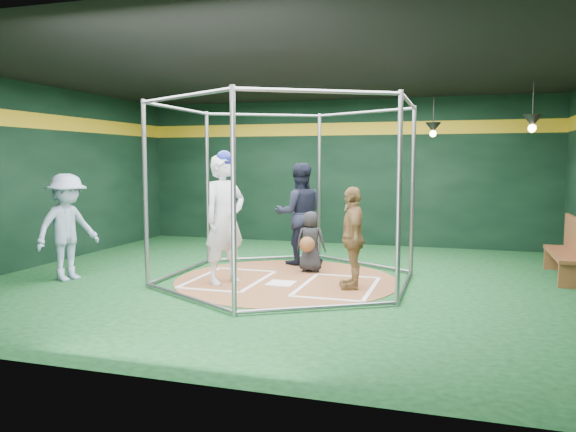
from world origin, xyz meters
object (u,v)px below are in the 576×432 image
(batter_figure, at_px, (225,218))
(dugout_bench, at_px, (569,248))
(visitor_leopard, at_px, (352,238))
(umpire, at_px, (299,214))

(batter_figure, distance_m, dugout_bench, 5.95)
(batter_figure, bearing_deg, visitor_leopard, 6.63)
(batter_figure, xyz_separation_m, visitor_leopard, (2.09, 0.24, -0.27))
(batter_figure, relative_size, visitor_leopard, 1.35)
(visitor_leopard, xyz_separation_m, dugout_bench, (3.45, 1.86, -0.28))
(batter_figure, bearing_deg, dugout_bench, 20.75)
(visitor_leopard, relative_size, dugout_bench, 0.89)
(visitor_leopard, bearing_deg, umpire, -158.45)
(batter_figure, height_order, dugout_bench, batter_figure)
(batter_figure, xyz_separation_m, dugout_bench, (5.54, 2.10, -0.55))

